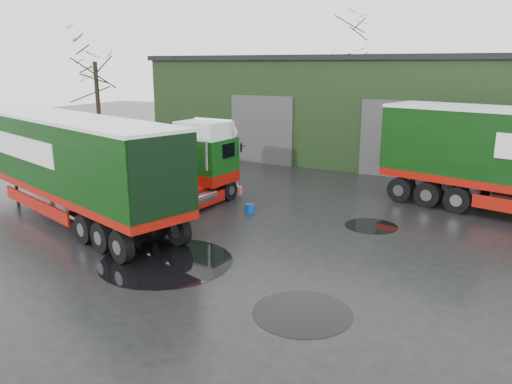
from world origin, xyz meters
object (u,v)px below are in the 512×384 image
at_px(warehouse, 422,108).
at_px(hero_tractor, 182,166).
at_px(tree_left, 97,89).
at_px(wash_bucket, 250,208).
at_px(tree_back_a, 348,76).
at_px(trailer_left, 70,167).

distance_m(warehouse, hero_tractor, 17.30).
height_order(warehouse, tree_left, tree_left).
relative_size(warehouse, hero_tractor, 5.77).
bearing_deg(wash_bucket, tree_back_a, 99.54).
xyz_separation_m(tree_left, tree_back_a, (11.00, 18.00, 0.50)).
bearing_deg(tree_left, tree_back_a, 58.57).
xyz_separation_m(warehouse, tree_back_a, (-8.00, 10.00, 1.59)).
height_order(trailer_left, tree_left, tree_left).
bearing_deg(wash_bucket, warehouse, 76.23).
bearing_deg(tree_left, warehouse, 22.83).
bearing_deg(tree_left, hero_tractor, -32.53).
xyz_separation_m(trailer_left, tree_left, (-9.50, 11.08, 2.27)).
distance_m(hero_tractor, wash_bucket, 3.24).
bearing_deg(trailer_left, warehouse, -9.45).
height_order(wash_bucket, tree_left, tree_left).
height_order(hero_tractor, wash_bucket, hero_tractor).
height_order(warehouse, trailer_left, warehouse).
relative_size(trailer_left, wash_bucket, 35.07).
xyz_separation_m(warehouse, tree_left, (-19.00, -8.00, 1.09)).
bearing_deg(tree_left, trailer_left, -49.39).
xyz_separation_m(warehouse, wash_bucket, (-3.75, -15.30, -2.99)).
bearing_deg(hero_tractor, wash_bucket, 18.45).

